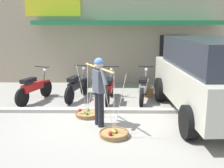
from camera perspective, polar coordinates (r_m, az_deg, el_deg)
ground_plane at (r=7.06m, az=-4.15°, el=-7.82°), size 90.00×90.00×0.00m
sidewalk_curb at (r=7.70m, az=-3.72°, el=-5.63°), size 20.00×0.24×0.10m
fruit_vendor at (r=6.46m, az=-2.77°, el=-0.72°), size 0.77×1.34×1.70m
fruit_basket_left_side at (r=6.11m, az=0.41°, el=-10.47°), size 0.68×0.68×1.45m
fruit_basket_right_side at (r=7.37m, az=-5.26°, el=-6.31°), size 0.68×0.68×1.45m
motorcycle_nearest_shop at (r=8.94m, az=-16.30°, el=-0.82°), size 0.77×1.73×1.09m
motorcycle_second_in_row at (r=8.91m, az=-7.50°, el=-0.44°), size 0.67×1.77×1.09m
motorcycle_third_in_row at (r=8.58m, az=-0.54°, el=-0.85°), size 0.54×1.82×1.09m
motorcycle_end_of_row at (r=8.69m, az=6.81°, el=-0.77°), size 0.59×1.80×1.09m
parked_truck at (r=7.56m, az=19.98°, el=1.71°), size 2.34×4.89×2.10m
storefront_building at (r=13.60m, az=2.56°, el=11.28°), size 13.00×6.00×4.20m
wooden_crate at (r=9.40m, az=7.40°, el=-1.58°), size 0.44×0.36×0.32m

